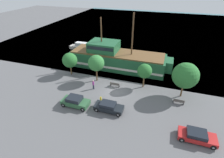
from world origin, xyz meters
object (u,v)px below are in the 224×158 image
at_px(bench_promenade_east, 179,101).
at_px(parked_car_curb_mid, 75,101).
at_px(moored_boat_outer, 153,57).
at_px(bench_promenade_west, 115,84).
at_px(moored_boat_dockside, 83,47).
at_px(pirate_ship, 116,58).
at_px(fire_hydrant, 101,99).
at_px(pedestrian_walking_near, 93,85).
at_px(parked_car_curb_rear, 109,107).
at_px(parked_car_curb_front, 197,136).

bearing_deg(bench_promenade_east, parked_car_curb_mid, -160.20).
distance_m(moored_boat_outer, bench_promenade_west, 14.71).
bearing_deg(bench_promenade_west, moored_boat_dockside, 132.63).
relative_size(moored_boat_dockside, bench_promenade_east, 4.69).
bearing_deg(moored_boat_outer, bench_promenade_east, -69.49).
height_order(pirate_ship, moored_boat_outer, pirate_ship).
xyz_separation_m(pirate_ship, parked_car_curb_mid, (-1.93, -14.43, -1.24)).
relative_size(fire_hydrant, pedestrian_walking_near, 0.44).
bearing_deg(pedestrian_walking_near, fire_hydrant, -48.39).
bearing_deg(fire_hydrant, moored_boat_dockside, 123.34).
relative_size(moored_boat_outer, bench_promenade_east, 4.36).
xyz_separation_m(pirate_ship, moored_boat_dockside, (-11.42, 7.08, -1.32)).
height_order(pirate_ship, parked_car_curb_mid, pirate_ship).
relative_size(pirate_ship, moored_boat_dockside, 2.80).
bearing_deg(parked_car_curb_rear, parked_car_curb_front, -8.24).
xyz_separation_m(parked_car_curb_mid, pedestrian_walking_near, (0.76, 4.98, 0.13)).
height_order(parked_car_curb_front, pedestrian_walking_near, pedestrian_walking_near).
bearing_deg(bench_promenade_west, fire_hydrant, -100.64).
relative_size(pirate_ship, bench_promenade_west, 12.36).
xyz_separation_m(moored_boat_dockside, bench_promenade_west, (13.52, -14.68, -0.24)).
height_order(parked_car_curb_mid, bench_promenade_west, parked_car_curb_mid).
distance_m(moored_boat_outer, parked_car_curb_front, 23.26).
height_order(parked_car_curb_front, fire_hydrant, parked_car_curb_front).
distance_m(moored_boat_outer, parked_car_curb_mid, 22.54).
xyz_separation_m(moored_boat_outer, bench_promenade_west, (-4.91, -13.86, -0.17)).
relative_size(moored_boat_dockside, parked_car_curb_mid, 1.82).
relative_size(parked_car_curb_rear, pedestrian_walking_near, 2.43).
height_order(parked_car_curb_rear, bench_promenade_east, parked_car_curb_rear).
bearing_deg(bench_promenade_west, bench_promenade_east, -8.18).
bearing_deg(pedestrian_walking_near, bench_promenade_east, 1.27).
bearing_deg(bench_promenade_east, moored_boat_outer, 110.51).
height_order(moored_boat_dockside, parked_car_curb_mid, moored_boat_dockside).
bearing_deg(moored_boat_outer, parked_car_curb_front, -70.48).
bearing_deg(moored_boat_dockside, parked_car_curb_mid, -66.20).
distance_m(parked_car_curb_mid, bench_promenade_west, 7.93).
bearing_deg(parked_car_curb_front, fire_hydrant, 165.52).
xyz_separation_m(parked_car_curb_mid, bench_promenade_east, (14.70, 5.29, -0.32)).
height_order(pirate_ship, pedestrian_walking_near, pirate_ship).
distance_m(moored_boat_dockside, parked_car_curb_rear, 25.63).
relative_size(moored_boat_outer, parked_car_curb_rear, 1.66).
bearing_deg(pirate_ship, fire_hydrant, -84.19).
bearing_deg(parked_car_curb_mid, bench_promenade_east, 19.80).
bearing_deg(parked_car_curb_rear, bench_promenade_west, 99.65).
distance_m(moored_boat_dockside, pedestrian_walking_near, 19.45).
relative_size(parked_car_curb_front, parked_car_curb_rear, 1.02).
height_order(bench_promenade_west, pedestrian_walking_near, pedestrian_walking_near).
distance_m(pirate_ship, parked_car_curb_rear, 14.39).
xyz_separation_m(bench_promenade_east, pedestrian_walking_near, (-13.94, -0.31, 0.44)).
height_order(moored_boat_dockside, bench_promenade_west, moored_boat_dockside).
bearing_deg(moored_boat_outer, moored_boat_dockside, 177.45).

